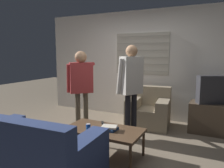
% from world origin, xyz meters
% --- Properties ---
extents(ground_plane, '(16.00, 16.00, 0.00)m').
position_xyz_m(ground_plane, '(0.00, 0.00, 0.00)').
color(ground_plane, '#7F705B').
extents(wall_back, '(5.20, 0.08, 2.55)m').
position_xyz_m(wall_back, '(-0.00, 2.03, 1.28)').
color(wall_back, silver).
rests_on(wall_back, ground_plane).
extents(couch_blue, '(1.71, 1.02, 0.85)m').
position_xyz_m(couch_blue, '(-0.37, -1.14, 0.31)').
color(couch_blue, navy).
rests_on(couch_blue, ground_plane).
extents(armchair_beige, '(0.95, 0.87, 0.83)m').
position_xyz_m(armchair_beige, '(0.37, 1.45, 0.33)').
color(armchair_beige, gray).
rests_on(armchair_beige, ground_plane).
extents(coffee_table, '(1.17, 0.62, 0.42)m').
position_xyz_m(coffee_table, '(0.17, -0.22, 0.39)').
color(coffee_table, brown).
rests_on(coffee_table, ground_plane).
extents(tv_stand, '(0.89, 0.49, 0.59)m').
position_xyz_m(tv_stand, '(1.63, 1.56, 0.30)').
color(tv_stand, '#4C3D2D').
rests_on(tv_stand, ground_plane).
extents(tv, '(0.69, 0.49, 0.54)m').
position_xyz_m(tv, '(1.63, 1.56, 0.86)').
color(tv, '#2D2D33').
rests_on(tv, tv_stand).
extents(person_left_standing, '(0.51, 0.82, 1.59)m').
position_xyz_m(person_left_standing, '(-0.73, 0.53, 1.02)').
color(person_left_standing, '#4C4233').
rests_on(person_left_standing, ground_plane).
extents(person_right_standing, '(0.62, 0.75, 1.69)m').
position_xyz_m(person_right_standing, '(0.32, 0.50, 1.07)').
color(person_right_standing, black).
rests_on(person_right_standing, ground_plane).
extents(book_stack, '(0.26, 0.23, 0.07)m').
position_xyz_m(book_stack, '(0.28, -0.23, 0.46)').
color(book_stack, '#284C89').
rests_on(book_stack, coffee_table).
extents(soda_can, '(0.07, 0.07, 0.13)m').
position_xyz_m(soda_can, '(0.05, -0.45, 0.49)').
color(soda_can, '#194C9E').
rests_on(soda_can, coffee_table).
extents(spare_remote, '(0.11, 0.13, 0.02)m').
position_xyz_m(spare_remote, '(0.04, -0.01, 0.44)').
color(spare_remote, black).
rests_on(spare_remote, coffee_table).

